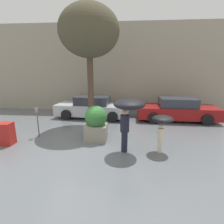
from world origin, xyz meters
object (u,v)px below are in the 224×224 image
Objects in this scene: person_child at (162,123)px; street_tree at (89,32)px; parked_car_far at (177,110)px; parking_meter at (37,116)px; planter_box at (96,123)px; newspaper_box at (6,134)px; parked_car_near at (93,107)px; person_adult at (128,110)px.

street_tree reaches higher than person_child.
parking_meter is at bearing 117.28° from parked_car_far.
person_child is at bearing -42.04° from street_tree.
newspaper_box is at bearing -167.43° from planter_box.
street_tree is (-4.81, -1.44, 4.06)m from parked_car_far.
parked_car_near is 4.39m from street_tree.
person_adult is 5.17m from parked_car_near.
parked_car_near is (-3.37, 4.48, -0.49)m from person_child.
person_adult is at bearing -36.88° from planter_box.
parking_meter is (-2.64, 0.15, 0.19)m from planter_box.
planter_box is 1.13× the size of parking_meter.
person_adult is 5.34m from parked_car_far.
person_child is 1.03× the size of parking_meter.
planter_box is 0.32× the size of parked_car_near.
person_child is at bearing -11.28° from parking_meter.
parked_car_far is at bearing 28.37° from newspaper_box.
person_adult reaches higher than person_child.
parked_car_far is 7.60m from parking_meter.
newspaper_box is (-3.49, -0.78, -0.31)m from planter_box.
parked_car_near is at bearing 62.31° from parking_meter.
parking_meter is at bearing 108.86° from person_child.
parked_car_near is 1.01× the size of parked_car_far.
person_adult reaches higher than planter_box.
planter_box reaches higher than parking_meter.
parked_car_far is at bearing 56.08° from person_adult.
parked_car_far is (4.22, 3.39, -0.14)m from planter_box.
parking_meter is (-5.18, 1.03, -0.17)m from person_child.
person_child is at bearing 160.56° from parked_car_far.
parked_car_far is at bearing 16.70° from street_tree.
street_tree reaches higher than parked_car_near.
parked_car_far is (1.68, 4.27, -0.49)m from person_child.
person_child is 0.29× the size of parked_car_far.
parked_car_near is 5.12m from newspaper_box.
person_child is at bearing 4.91° from person_adult.
parked_car_far is at bearing -87.18° from parked_car_near.
person_child is 4.62m from parked_car_far.
person_child is at bearing -19.17° from planter_box.
newspaper_box is (-0.85, -0.93, -0.49)m from parking_meter.
person_child is 6.07m from newspaper_box.
person_adult is at bearing 148.64° from parked_car_far.
person_adult reaches higher than parked_car_near.
newspaper_box is at bearing -136.80° from street_tree.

